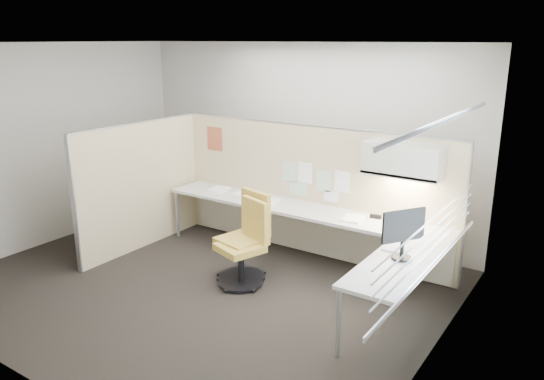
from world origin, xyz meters
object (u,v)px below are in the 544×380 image
Objects in this scene: chair_left at (245,246)px; chair_right at (246,240)px; phone at (395,224)px; monitor at (403,231)px; desk at (316,225)px.

chair_right is (-0.08, 0.14, 0.02)m from chair_left.
phone is at bearing 38.87° from chair_right.
desk is at bearing 95.70° from monitor.
desk is at bearing 62.05° from chair_right.
chair_right is at bearing -159.60° from phone.
chair_right reaches higher than chair_left.
monitor is (1.37, -0.72, 0.42)m from desk.
monitor reaches higher than phone.
chair_left is at bearing -121.95° from desk.
chair_right is at bearing -131.17° from desk.
phone reaches higher than desk.
chair_right is 4.74× the size of phone.
desk is 3.77× the size of chair_right.
desk is 3.95× the size of chair_left.
desk is 17.85× the size of phone.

